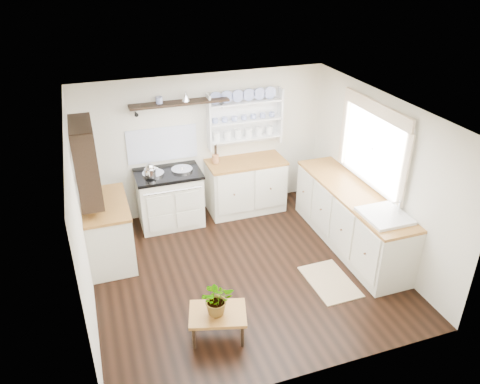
# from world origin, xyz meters

# --- Properties ---
(floor) EXTENTS (4.00, 3.80, 0.01)m
(floor) POSITION_xyz_m (0.00, 0.00, 0.00)
(floor) COLOR black
(floor) RESTS_ON ground
(wall_back) EXTENTS (4.00, 0.02, 2.30)m
(wall_back) POSITION_xyz_m (0.00, 1.90, 1.15)
(wall_back) COLOR beige
(wall_back) RESTS_ON ground
(wall_right) EXTENTS (0.02, 3.80, 2.30)m
(wall_right) POSITION_xyz_m (2.00, 0.00, 1.15)
(wall_right) COLOR beige
(wall_right) RESTS_ON ground
(wall_left) EXTENTS (0.02, 3.80, 2.30)m
(wall_left) POSITION_xyz_m (-2.00, 0.00, 1.15)
(wall_left) COLOR beige
(wall_left) RESTS_ON ground
(ceiling) EXTENTS (4.00, 3.80, 0.01)m
(ceiling) POSITION_xyz_m (0.00, 0.00, 2.30)
(ceiling) COLOR white
(ceiling) RESTS_ON wall_back
(window) EXTENTS (0.08, 1.55, 1.22)m
(window) POSITION_xyz_m (1.95, 0.15, 1.56)
(window) COLOR white
(window) RESTS_ON wall_right
(aga_cooker) EXTENTS (1.01, 0.70, 0.94)m
(aga_cooker) POSITION_xyz_m (-0.69, 1.57, 0.46)
(aga_cooker) COLOR beige
(aga_cooker) RESTS_ON floor
(back_cabinets) EXTENTS (1.27, 0.63, 0.90)m
(back_cabinets) POSITION_xyz_m (0.60, 1.60, 0.46)
(back_cabinets) COLOR beige
(back_cabinets) RESTS_ON floor
(right_cabinets) EXTENTS (0.62, 2.43, 0.90)m
(right_cabinets) POSITION_xyz_m (1.70, 0.10, 0.46)
(right_cabinets) COLOR beige
(right_cabinets) RESTS_ON floor
(belfast_sink) EXTENTS (0.55, 0.60, 0.45)m
(belfast_sink) POSITION_xyz_m (1.70, -0.65, 0.80)
(belfast_sink) COLOR white
(belfast_sink) RESTS_ON right_cabinets
(left_cabinets) EXTENTS (0.62, 1.13, 0.90)m
(left_cabinets) POSITION_xyz_m (-1.70, 0.90, 0.46)
(left_cabinets) COLOR beige
(left_cabinets) RESTS_ON floor
(plate_rack) EXTENTS (1.20, 0.22, 0.90)m
(plate_rack) POSITION_xyz_m (0.65, 1.86, 1.56)
(plate_rack) COLOR white
(plate_rack) RESTS_ON wall_back
(high_shelf) EXTENTS (1.50, 0.29, 0.16)m
(high_shelf) POSITION_xyz_m (-0.40, 1.78, 1.91)
(high_shelf) COLOR black
(high_shelf) RESTS_ON wall_back
(left_shelving) EXTENTS (0.28, 0.80, 1.05)m
(left_shelving) POSITION_xyz_m (-1.84, 0.90, 1.55)
(left_shelving) COLOR black
(left_shelving) RESTS_ON wall_left
(kettle) EXTENTS (0.17, 0.17, 0.21)m
(kettle) POSITION_xyz_m (-0.97, 1.45, 1.03)
(kettle) COLOR silver
(kettle) RESTS_ON aga_cooker
(utensil_crock) EXTENTS (0.11, 0.11, 0.13)m
(utensil_crock) POSITION_xyz_m (0.11, 1.68, 0.97)
(utensil_crock) COLOR #AD6C3F
(utensil_crock) RESTS_ON back_cabinets
(center_table) EXTENTS (0.74, 0.61, 0.35)m
(center_table) POSITION_xyz_m (-0.68, -1.06, 0.30)
(center_table) COLOR brown
(center_table) RESTS_ON floor
(potted_plant) EXTENTS (0.40, 0.36, 0.40)m
(potted_plant) POSITION_xyz_m (-0.68, -1.06, 0.55)
(potted_plant) COLOR #3F7233
(potted_plant) RESTS_ON center_table
(floor_rug) EXTENTS (0.56, 0.86, 0.02)m
(floor_rug) POSITION_xyz_m (1.01, -0.62, 0.01)
(floor_rug) COLOR #907553
(floor_rug) RESTS_ON floor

